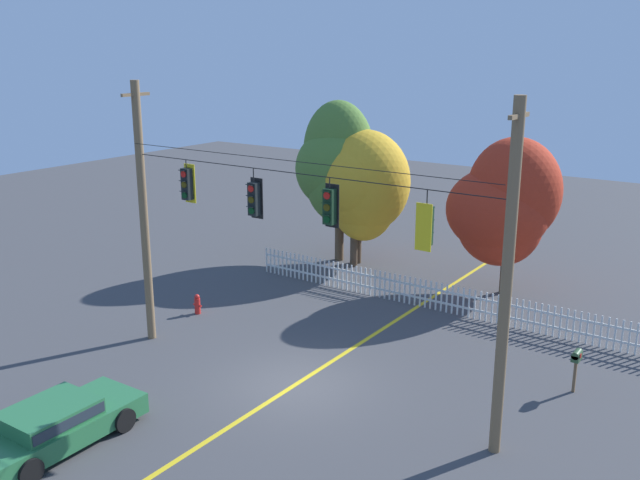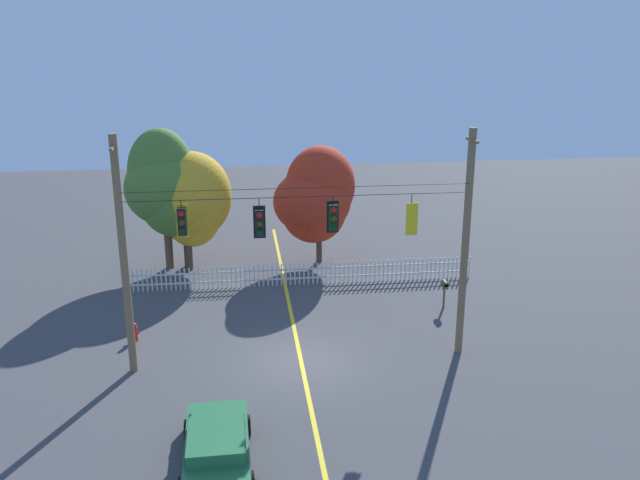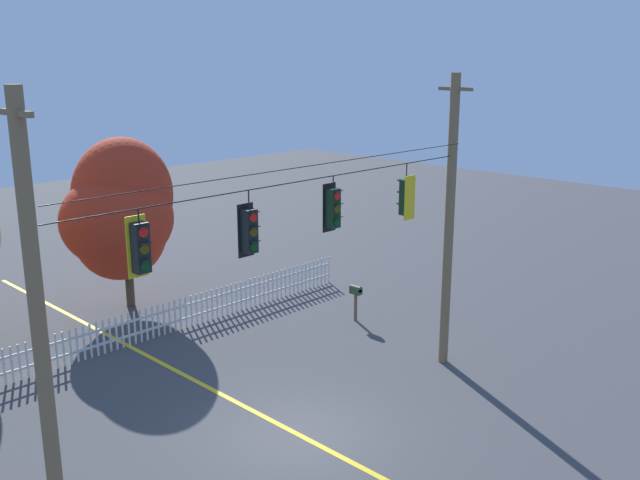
{
  "view_description": "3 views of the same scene",
  "coord_description": "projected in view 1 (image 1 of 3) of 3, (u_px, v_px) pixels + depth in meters",
  "views": [
    {
      "loc": [
        11.45,
        -15.22,
        9.72
      ],
      "look_at": [
        0.85,
        0.07,
        4.59
      ],
      "focal_mm": 39.51,
      "sensor_mm": 36.0,
      "label": 1
    },
    {
      "loc": [
        -2.09,
        -22.42,
        11.72
      ],
      "look_at": [
        0.76,
        0.25,
        4.69
      ],
      "focal_mm": 36.91,
      "sensor_mm": 36.0,
      "label": 2
    },
    {
      "loc": [
        -10.96,
        -11.51,
        9.13
      ],
      "look_at": [
        0.57,
        -0.18,
        4.95
      ],
      "focal_mm": 39.83,
      "sensor_mm": 36.0,
      "label": 3
    }
  ],
  "objects": [
    {
      "name": "traffic_signal_northbound_secondary",
      "position": [
        330.0,
        206.0,
        18.79
      ],
      "size": [
        0.43,
        0.38,
        1.39
      ],
      "color": "black"
    },
    {
      "name": "autumn_maple_mid",
      "position": [
        364.0,
        189.0,
        32.05
      ],
      "size": [
        3.37,
        2.88,
        5.62
      ],
      "color": "#473828",
      "rests_on": "ground"
    },
    {
      "name": "signal_support_span",
      "position": [
        294.0,
        241.0,
        19.75
      ],
      "size": [
        12.64,
        1.1,
        8.71
      ],
      "color": "brown",
      "rests_on": "ground"
    },
    {
      "name": "parked_car",
      "position": [
        54.0,
        424.0,
        17.59
      ],
      "size": [
        2.05,
        4.5,
        1.15
      ],
      "color": "#286B3D",
      "rests_on": "ground"
    },
    {
      "name": "ground",
      "position": [
        295.0,
        385.0,
        20.93
      ],
      "size": [
        80.0,
        80.0,
        0.0
      ],
      "primitive_type": "plane",
      "color": "#424244"
    },
    {
      "name": "autumn_oak_far_east",
      "position": [
        362.0,
        185.0,
        31.34
      ],
      "size": [
        4.15,
        4.04,
        6.21
      ],
      "color": "#473828",
      "rests_on": "ground"
    },
    {
      "name": "traffic_signal_eastbound_side",
      "position": [
        187.0,
        184.0,
        21.69
      ],
      "size": [
        0.43,
        0.38,
        1.36
      ],
      "color": "black"
    },
    {
      "name": "traffic_signal_northbound_primary",
      "position": [
        426.0,
        226.0,
        17.24
      ],
      "size": [
        0.43,
        0.38,
        1.51
      ],
      "color": "black"
    },
    {
      "name": "autumn_maple_near_fence",
      "position": [
        341.0,
        167.0,
        31.84
      ],
      "size": [
        4.22,
        4.01,
        7.42
      ],
      "color": "brown",
      "rests_on": "ground"
    },
    {
      "name": "traffic_signal_southbound_primary",
      "position": [
        254.0,
        199.0,
        20.26
      ],
      "size": [
        0.43,
        0.38,
        1.5
      ],
      "color": "black"
    },
    {
      "name": "fire_hydrant",
      "position": [
        197.0,
        304.0,
        26.41
      ],
      "size": [
        0.38,
        0.22,
        0.77
      ],
      "color": "red",
      "rests_on": "ground"
    },
    {
      "name": "autumn_maple_far_west",
      "position": [
        504.0,
        206.0,
        27.89
      ],
      "size": [
        4.41,
        3.98,
        6.34
      ],
      "color": "#473828",
      "rests_on": "ground"
    },
    {
      "name": "white_picket_fence",
      "position": [
        441.0,
        297.0,
        26.61
      ],
      "size": [
        17.02,
        0.06,
        1.12
      ],
      "color": "silver",
      "rests_on": "ground"
    },
    {
      "name": "lane_centerline_stripe",
      "position": [
        295.0,
        385.0,
        20.93
      ],
      "size": [
        0.16,
        36.0,
        0.01
      ],
      "primitive_type": "cube",
      "color": "gold",
      "rests_on": "ground"
    },
    {
      "name": "roadside_mailbox",
      "position": [
        577.0,
        358.0,
        20.23
      ],
      "size": [
        0.25,
        0.44,
        1.31
      ],
      "color": "brown",
      "rests_on": "ground"
    }
  ]
}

